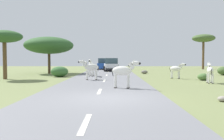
% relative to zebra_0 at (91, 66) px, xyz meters
% --- Properties ---
extents(ground_plane, '(90.00, 90.00, 0.00)m').
position_rel_zebra_0_xyz_m(ground_plane, '(1.92, -12.61, -1.05)').
color(ground_plane, olive).
extents(road, '(6.00, 64.00, 0.05)m').
position_rel_zebra_0_xyz_m(road, '(1.42, -12.61, -1.02)').
color(road, slate).
rests_on(road, ground_plane).
extents(lane_markings, '(0.16, 56.00, 0.01)m').
position_rel_zebra_0_xyz_m(lane_markings, '(1.42, -13.61, -0.99)').
color(lane_markings, silver).
rests_on(lane_markings, road).
extents(zebra_0, '(0.57, 1.77, 1.67)m').
position_rel_zebra_0_xyz_m(zebra_0, '(0.00, 0.00, 0.00)').
color(zebra_0, silver).
rests_on(zebra_0, road).
extents(zebra_1, '(0.64, 1.55, 1.49)m').
position_rel_zebra_0_xyz_m(zebra_1, '(8.85, -5.92, -0.16)').
color(zebra_1, silver).
rests_on(zebra_1, ground_plane).
extents(zebra_2, '(1.68, 0.65, 1.60)m').
position_rel_zebra_0_xyz_m(zebra_2, '(2.69, -9.21, -0.04)').
color(zebra_2, silver).
rests_on(zebra_2, road).
extents(zebra_3, '(1.28, 1.04, 1.39)m').
position_rel_zebra_0_xyz_m(zebra_3, '(7.48, -2.17, -0.22)').
color(zebra_3, silver).
rests_on(zebra_3, ground_plane).
extents(zebra_4, '(1.68, 0.73, 1.61)m').
position_rel_zebra_0_xyz_m(zebra_4, '(0.30, -3.79, -0.03)').
color(zebra_4, silver).
rests_on(zebra_4, road).
extents(car_0, '(2.11, 4.39, 1.74)m').
position_rel_zebra_0_xyz_m(car_0, '(0.59, 15.24, -0.20)').
color(car_0, '#1E479E').
rests_on(car_0, road).
extents(car_1, '(2.27, 4.46, 1.74)m').
position_rel_zebra_0_xyz_m(car_1, '(1.77, 9.93, -0.20)').
color(car_1, silver).
rests_on(car_1, road).
extents(tree_2, '(3.63, 3.63, 5.68)m').
position_rel_zebra_0_xyz_m(tree_2, '(16.73, 16.64, 3.91)').
color(tree_2, brown).
rests_on(tree_2, ground_plane).
extents(tree_3, '(5.57, 5.57, 4.21)m').
position_rel_zebra_0_xyz_m(tree_3, '(-5.30, 4.87, 2.18)').
color(tree_3, '#4C3823').
rests_on(tree_3, ground_plane).
extents(tree_4, '(2.93, 2.93, 4.07)m').
position_rel_zebra_0_xyz_m(tree_4, '(-6.94, -2.76, 2.44)').
color(tree_4, brown).
rests_on(tree_4, ground_plane).
extents(bush_1, '(1.63, 1.47, 0.98)m').
position_rel_zebra_0_xyz_m(bush_1, '(-2.97, -0.15, -0.56)').
color(bush_1, '#386633').
rests_on(bush_1, ground_plane).
extents(bush_2, '(0.92, 0.83, 0.55)m').
position_rel_zebra_0_xyz_m(bush_2, '(9.22, -3.74, -0.77)').
color(bush_2, '#4C7038').
rests_on(bush_2, ground_plane).
extents(rock_0, '(0.41, 0.37, 0.22)m').
position_rel_zebra_0_xyz_m(rock_0, '(6.48, -13.17, -0.94)').
color(rock_0, gray).
rests_on(rock_0, ground_plane).
extents(rock_1, '(0.77, 0.57, 0.41)m').
position_rel_zebra_0_xyz_m(rock_1, '(5.61, 4.50, -0.84)').
color(rock_1, gray).
rests_on(rock_1, ground_plane).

